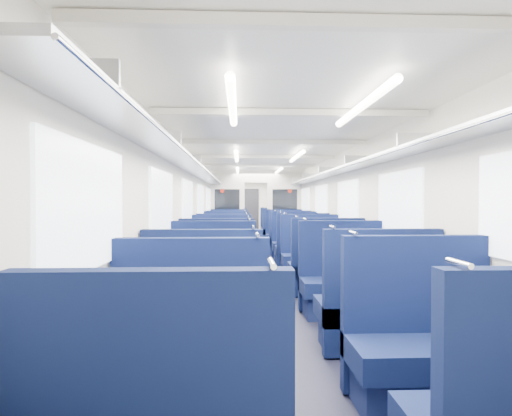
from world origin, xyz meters
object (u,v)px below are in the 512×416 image
at_px(seat_10, 221,260).
at_px(seat_17, 289,241).
at_px(seat_20, 230,232).
at_px(seat_14, 226,245).
at_px(seat_7, 343,285).
at_px(seat_19, 285,237).
at_px(seat_5, 376,312).
at_px(seat_13, 302,251).
at_px(seat_21, 278,232).
at_px(seat_6, 213,286).
at_px(seat_18, 228,237).
at_px(seat_9, 325,271).
at_px(seat_12, 224,252).
at_px(bulkhead, 256,208).
at_px(seat_22, 231,229).
at_px(seat_16, 227,241).
at_px(seat_3, 423,351).
at_px(seat_11, 311,259).
at_px(end_door, 251,210).
at_px(seat_23, 275,230).
at_px(seat_8, 217,272).
at_px(seat_4, 204,314).
at_px(seat_2, 189,361).
at_px(seat_15, 295,246).

relative_size(seat_10, seat_17, 1.00).
bearing_deg(seat_20, seat_14, -90.00).
height_order(seat_7, seat_20, same).
relative_size(seat_7, seat_14, 1.00).
distance_m(seat_10, seat_19, 4.91).
height_order(seat_5, seat_13, same).
xyz_separation_m(seat_13, seat_21, (0.00, 5.51, 0.00)).
relative_size(seat_6, seat_18, 1.00).
xyz_separation_m(seat_9, seat_12, (-1.66, 2.31, 0.00)).
bearing_deg(bulkhead, seat_17, -61.49).
bearing_deg(bulkhead, seat_10, -99.37).
height_order(seat_5, seat_14, same).
bearing_deg(seat_22, seat_16, -90.00).
bearing_deg(seat_3, seat_16, 101.74).
bearing_deg(seat_11, seat_6, -124.89).
bearing_deg(seat_16, seat_20, 90.00).
bearing_deg(seat_3, seat_5, 90.00).
xyz_separation_m(end_door, seat_14, (-0.83, -9.04, -0.62)).
bearing_deg(seat_13, bulkhead, 102.39).
height_order(seat_21, seat_23, same).
distance_m(bulkhead, seat_3, 9.64).
relative_size(seat_8, seat_12, 1.00).
xyz_separation_m(seat_14, seat_19, (1.66, 2.17, 0.00)).
bearing_deg(seat_12, seat_7, -63.92).
bearing_deg(seat_9, seat_7, -90.00).
distance_m(end_door, seat_9, 12.70).
distance_m(bulkhead, seat_6, 7.39).
xyz_separation_m(seat_5, seat_23, (0.00, 11.28, 0.00)).
bearing_deg(seat_11, seat_3, -90.00).
xyz_separation_m(seat_20, seat_22, (0.00, 1.17, 0.00)).
height_order(end_door, seat_4, end_door).
xyz_separation_m(seat_5, seat_7, (0.00, 1.28, 0.00)).
relative_size(seat_20, seat_23, 1.00).
distance_m(seat_6, seat_16, 5.71).
height_order(seat_2, seat_11, same).
bearing_deg(seat_23, seat_19, -90.00).
relative_size(seat_22, seat_23, 1.00).
bearing_deg(seat_12, seat_2, -90.00).
xyz_separation_m(seat_18, seat_22, (0.00, 3.23, 0.00)).
relative_size(seat_14, seat_15, 1.00).
xyz_separation_m(seat_7, seat_11, (0.00, 2.37, 0.00)).
bearing_deg(seat_18, seat_14, -90.00).
bearing_deg(seat_16, seat_9, -70.24).
height_order(seat_5, seat_6, same).
relative_size(seat_2, seat_20, 1.00).
bearing_deg(seat_6, seat_20, 90.00).
xyz_separation_m(seat_19, seat_22, (-1.66, 3.33, 0.00)).
height_order(seat_4, seat_19, same).
distance_m(end_door, seat_10, 11.54).
height_order(seat_4, seat_17, same).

